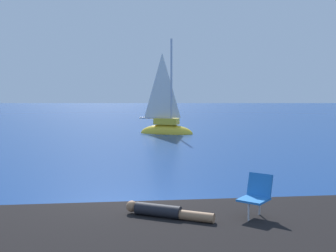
% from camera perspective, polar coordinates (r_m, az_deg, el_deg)
% --- Properties ---
extents(ground_plane, '(160.00, 160.00, 0.00)m').
position_cam_1_polar(ground_plane, '(10.83, -4.23, -11.55)').
color(ground_plane, navy).
extents(shore_ledge, '(8.62, 4.17, 0.67)m').
position_cam_1_polar(shore_ledge, '(7.92, 0.82, -15.30)').
color(shore_ledge, black).
rests_on(shore_ledge, ground).
extents(boulder_seaward, '(1.75, 1.68, 0.99)m').
position_cam_1_polar(boulder_seaward, '(9.82, 10.26, -13.39)').
color(boulder_seaward, black).
rests_on(boulder_seaward, ground).
extents(boulder_inland, '(1.29, 1.10, 0.75)m').
position_cam_1_polar(boulder_inland, '(10.10, 0.48, -12.78)').
color(boulder_inland, black).
rests_on(boulder_inland, ground).
extents(sailboat_near, '(3.92, 2.28, 7.08)m').
position_cam_1_polar(sailboat_near, '(29.20, -0.20, -0.27)').
color(sailboat_near, yellow).
rests_on(sailboat_near, ground).
extents(person_sunbather, '(1.67, 0.81, 0.25)m').
position_cam_1_polar(person_sunbather, '(8.15, -0.46, -11.37)').
color(person_sunbather, black).
rests_on(person_sunbather, shore_ledge).
extents(beach_chair, '(0.74, 0.76, 0.80)m').
position_cam_1_polar(beach_chair, '(8.29, 11.82, -8.86)').
color(beach_chair, blue).
rests_on(beach_chair, shore_ledge).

